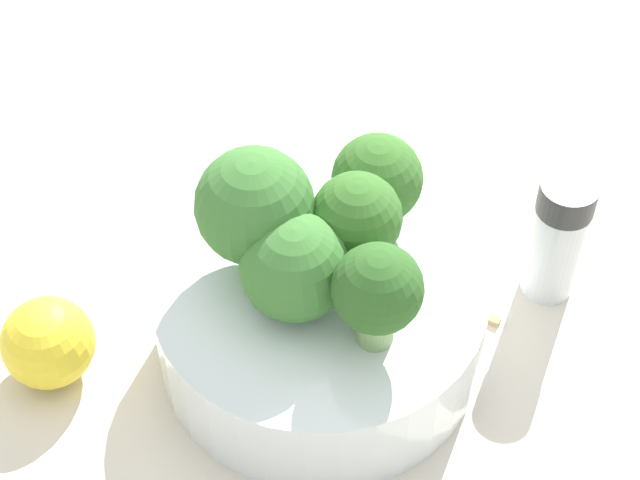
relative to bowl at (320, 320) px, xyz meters
name	(u,v)px	position (x,y,z in m)	size (l,w,h in m)	color
ground_plane	(320,351)	(0.00, 0.00, -0.03)	(3.00, 3.00, 0.00)	beige
bowl	(320,320)	(0.00, 0.00, 0.00)	(0.17, 0.17, 0.05)	silver
broccoli_floret_0	(296,269)	(0.02, 0.00, 0.06)	(0.05, 0.05, 0.06)	#7A9E5B
broccoli_floret_1	(255,207)	(0.01, -0.03, 0.07)	(0.06, 0.06, 0.07)	#84AD66
broccoli_floret_2	(378,292)	(0.00, 0.04, 0.06)	(0.04, 0.04, 0.06)	#84AD66
broccoli_floret_3	(377,180)	(-0.05, -0.02, 0.06)	(0.05, 0.05, 0.06)	#84AD66
broccoli_floret_4	(359,221)	(-0.02, 0.00, 0.06)	(0.05, 0.05, 0.06)	#84AD66
pepper_shaker	(557,238)	(-0.13, 0.05, 0.01)	(0.03, 0.03, 0.08)	silver
lemon_wedge	(48,343)	(0.12, -0.08, 0.00)	(0.05, 0.05, 0.05)	yellow
almond_crumb_0	(494,318)	(-0.09, 0.05, -0.02)	(0.01, 0.01, 0.01)	tan
almond_crumb_1	(219,211)	(-0.02, -0.12, -0.02)	(0.01, 0.00, 0.01)	tan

